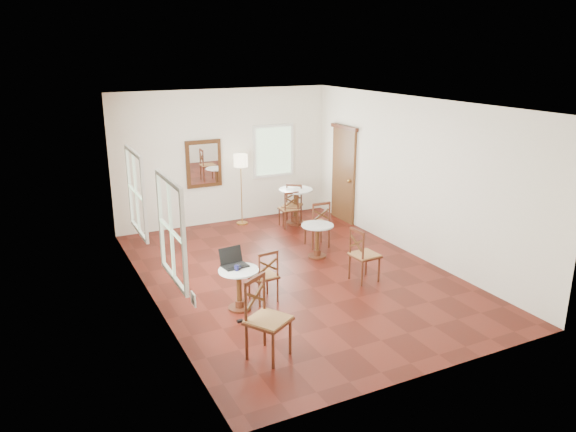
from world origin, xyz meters
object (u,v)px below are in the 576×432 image
object	(u,v)px
laptop	(233,261)
chair_mid_a	(318,224)
floor_lamp	(241,165)
navy_mug	(237,268)
cafe_table_near	(239,285)
power_adapter	(240,321)
chair_near_b	(266,319)
chair_back_a	(289,209)
chair_back_b	(293,205)
chair_near_a	(264,276)
cafe_table_back	(296,202)
cafe_table_mid	(317,237)
mouse	(237,269)
water_glass	(239,267)
chair_mid_b	(363,255)

from	to	relation	value
laptop	chair_mid_a	bearing A→B (deg)	28.26
floor_lamp	navy_mug	size ratio (longest dim) A/B	14.99
cafe_table_near	chair_mid_a	xyz separation A→B (m)	(2.44, 1.90, 0.07)
power_adapter	chair_mid_a	bearing A→B (deg)	41.56
chair_near_b	chair_back_a	size ratio (longest dim) A/B	1.29
chair_mid_a	navy_mug	xyz separation A→B (m)	(-2.47, -1.92, 0.22)
chair_back_b	power_adapter	size ratio (longest dim) A/B	10.13
chair_near_a	floor_lamp	bearing A→B (deg)	-112.61
cafe_table_back	power_adapter	world-z (taller)	cafe_table_back
chair_near_a	laptop	world-z (taller)	laptop
chair_back_b	chair_near_a	bearing A→B (deg)	-83.14
cafe_table_mid	chair_back_a	bearing A→B (deg)	79.57
cafe_table_near	chair_near_b	distance (m)	1.44
cafe_table_back	chair_back_b	xyz separation A→B (m)	(-0.08, -0.00, -0.05)
chair_near_b	mouse	world-z (taller)	chair_near_b
navy_mug	power_adapter	distance (m)	0.79
cafe_table_near	power_adapter	distance (m)	0.58
chair_back_b	floor_lamp	world-z (taller)	floor_lamp
chair_near_b	power_adapter	bearing A→B (deg)	57.10
cafe_table_near	water_glass	bearing A→B (deg)	-85.49
cafe_table_mid	navy_mug	xyz separation A→B (m)	(-2.18, -1.41, 0.29)
cafe_table_near	chair_near_a	size ratio (longest dim) A/B	0.75
cafe_table_back	water_glass	size ratio (longest dim) A/B	7.50
chair_near_b	water_glass	distance (m)	1.43
chair_mid_a	chair_mid_b	size ratio (longest dim) A/B	1.01
chair_near_b	navy_mug	size ratio (longest dim) A/B	10.06
chair_mid_a	water_glass	distance (m)	3.11
cafe_table_near	chair_near_a	distance (m)	0.46
cafe_table_near	chair_mid_b	xyz separation A→B (m)	(2.30, 0.06, 0.07)
chair_near_b	laptop	size ratio (longest dim) A/B	2.64
chair_mid_a	chair_back_b	bearing A→B (deg)	-94.40
chair_near_b	cafe_table_mid	bearing A→B (deg)	18.81
water_glass	chair_near_a	bearing A→B (deg)	12.59
chair_mid_a	floor_lamp	xyz separation A→B (m)	(-0.80, 2.07, 0.88)
chair_near_a	mouse	world-z (taller)	chair_near_a
chair_back_b	floor_lamp	distance (m)	1.47
chair_back_a	floor_lamp	bearing A→B (deg)	-36.48
chair_mid_b	cafe_table_near	bearing A→B (deg)	87.98
mouse	chair_back_a	bearing A→B (deg)	68.88
chair_near_a	water_glass	size ratio (longest dim) A/B	8.10
cafe_table_near	laptop	size ratio (longest dim) A/B	1.60
cafe_table_mid	water_glass	distance (m)	2.58
chair_back_a	mouse	bearing A→B (deg)	54.26
chair_back_a	cafe_table_near	bearing A→B (deg)	54.37
chair_mid_a	chair_near_b	bearing A→B (deg)	55.33
chair_back_b	water_glass	size ratio (longest dim) A/B	8.31
chair_near_b	water_glass	size ratio (longest dim) A/B	10.01
chair_near_b	chair_mid_a	xyz separation A→B (m)	(2.62, 3.32, -0.06)
water_glass	chair_back_a	bearing A→B (deg)	52.99
chair_mid_b	laptop	distance (m)	2.33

